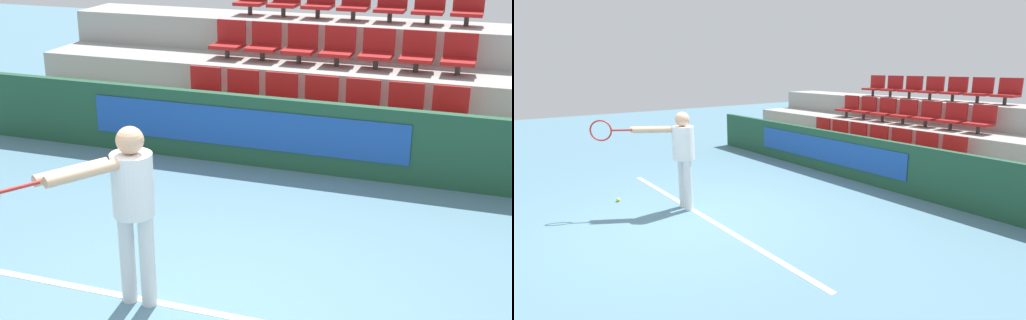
{
  "view_description": "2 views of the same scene",
  "coord_description": "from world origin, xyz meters",
  "views": [
    {
      "loc": [
        2.17,
        -4.36,
        3.19
      ],
      "look_at": [
        0.04,
        1.77,
        0.8
      ],
      "focal_mm": 50.0,
      "sensor_mm": 36.0,
      "label": 1
    },
    {
      "loc": [
        5.16,
        -2.42,
        2.21
      ],
      "look_at": [
        -0.17,
        1.71,
        0.64
      ],
      "focal_mm": 28.0,
      "sensor_mm": 36.0,
      "label": 2
    }
  ],
  "objects": [
    {
      "name": "court_baseline",
      "position": [
        0.0,
        0.28,
        0.0
      ],
      "size": [
        5.45,
        0.08,
        0.01
      ],
      "color": "white",
      "rests_on": "ground"
    },
    {
      "name": "stadium_chair_16",
      "position": [
        -0.55,
        6.38,
        1.71
      ],
      "size": [
        0.44,
        0.41,
        0.53
      ],
      "color": "#333333",
      "rests_on": "bleacher_tier_back"
    },
    {
      "name": "stadium_chair_19",
      "position": [
        1.1,
        6.38,
        1.71
      ],
      "size": [
        0.44,
        0.41,
        0.53
      ],
      "color": "#333333",
      "rests_on": "bleacher_tier_back"
    },
    {
      "name": "stadium_chair_15",
      "position": [
        -1.1,
        6.38,
        1.71
      ],
      "size": [
        0.44,
        0.41,
        0.53
      ],
      "color": "#333333",
      "rests_on": "bleacher_tier_back"
    },
    {
      "name": "stadium_chair_2",
      "position": [
        -0.55,
        4.37,
        0.74
      ],
      "size": [
        0.44,
        0.41,
        0.53
      ],
      "color": "#333333",
      "rests_on": "bleacher_tier_front"
    },
    {
      "name": "stadium_chair_20",
      "position": [
        1.65,
        6.38,
        1.71
      ],
      "size": [
        0.44,
        0.41,
        0.53
      ],
      "color": "#333333",
      "rests_on": "bleacher_tier_back"
    },
    {
      "name": "tennis_player",
      "position": [
        -0.5,
        0.18,
        0.96
      ],
      "size": [
        0.87,
        1.35,
        1.55
      ],
      "rotation": [
        0.0,
        0.0,
        -0.53
      ],
      "color": "silver",
      "rests_on": "ground"
    },
    {
      "name": "stadium_chair_8",
      "position": [
        -1.1,
        5.38,
        1.23
      ],
      "size": [
        0.44,
        0.41,
        0.53
      ],
      "color": "#333333",
      "rests_on": "bleacher_tier_middle"
    },
    {
      "name": "stadium_chair_0",
      "position": [
        -1.65,
        4.37,
        0.74
      ],
      "size": [
        0.44,
        0.41,
        0.53
      ],
      "color": "#333333",
      "rests_on": "bleacher_tier_front"
    },
    {
      "name": "stadium_chair_12",
      "position": [
        1.1,
        5.38,
        1.23
      ],
      "size": [
        0.44,
        0.41,
        0.53
      ],
      "color": "#333333",
      "rests_on": "bleacher_tier_middle"
    },
    {
      "name": "stadium_chair_7",
      "position": [
        -1.65,
        5.38,
        1.23
      ],
      "size": [
        0.44,
        0.41,
        0.53
      ],
      "color": "#333333",
      "rests_on": "bleacher_tier_middle"
    },
    {
      "name": "stadium_chair_9",
      "position": [
        -0.55,
        5.38,
        1.23
      ],
      "size": [
        0.44,
        0.41,
        0.53
      ],
      "color": "#333333",
      "rests_on": "bleacher_tier_middle"
    },
    {
      "name": "stadium_chair_3",
      "position": [
        0.0,
        4.37,
        0.74
      ],
      "size": [
        0.44,
        0.41,
        0.53
      ],
      "color": "#333333",
      "rests_on": "bleacher_tier_front"
    },
    {
      "name": "stadium_chair_11",
      "position": [
        0.55,
        5.38,
        1.23
      ],
      "size": [
        0.44,
        0.41,
        0.53
      ],
      "color": "#333333",
      "rests_on": "bleacher_tier_middle"
    },
    {
      "name": "stadium_chair_4",
      "position": [
        0.55,
        4.37,
        0.74
      ],
      "size": [
        0.44,
        0.41,
        0.53
      ],
      "color": "#333333",
      "rests_on": "bleacher_tier_front"
    },
    {
      "name": "barrier_wall",
      "position": [
        -0.02,
        3.67,
        0.45
      ],
      "size": [
        9.31,
        0.14,
        0.9
      ],
      "color": "#1E4C33",
      "rests_on": "ground"
    },
    {
      "name": "stadium_chair_6",
      "position": [
        1.65,
        4.37,
        0.74
      ],
      "size": [
        0.44,
        0.41,
        0.53
      ],
      "color": "#333333",
      "rests_on": "bleacher_tier_front"
    },
    {
      "name": "stadium_chair_5",
      "position": [
        1.1,
        4.37,
        0.74
      ],
      "size": [
        0.44,
        0.41,
        0.53
      ],
      "color": "#333333",
      "rests_on": "bleacher_tier_front"
    },
    {
      "name": "stadium_chair_13",
      "position": [
        1.65,
        5.38,
        1.23
      ],
      "size": [
        0.44,
        0.41,
        0.53
      ],
      "color": "#333333",
      "rests_on": "bleacher_tier_middle"
    },
    {
      "name": "stadium_chair_18",
      "position": [
        0.55,
        6.38,
        1.71
      ],
      "size": [
        0.44,
        0.41,
        0.53
      ],
      "color": "#333333",
      "rests_on": "bleacher_tier_back"
    },
    {
      "name": "bleacher_tier_front",
      "position": [
        0.0,
        4.25,
        0.24
      ],
      "size": [
        8.91,
        1.01,
        0.49
      ],
      "color": "#9E9E99",
      "rests_on": "ground"
    },
    {
      "name": "stadium_chair_1",
      "position": [
        -1.1,
        4.37,
        0.74
      ],
      "size": [
        0.44,
        0.41,
        0.53
      ],
      "color": "#333333",
      "rests_on": "bleacher_tier_front"
    },
    {
      "name": "stadium_chair_17",
      "position": [
        0.0,
        6.38,
        1.71
      ],
      "size": [
        0.44,
        0.41,
        0.53
      ],
      "color": "#333333",
      "rests_on": "bleacher_tier_back"
    },
    {
      "name": "bleacher_tier_middle",
      "position": [
        0.0,
        5.26,
        0.49
      ],
      "size": [
        8.91,
        1.01,
        0.98
      ],
      "color": "#9E9E99",
      "rests_on": "ground"
    },
    {
      "name": "stadium_chair_10",
      "position": [
        0.0,
        5.38,
        1.23
      ],
      "size": [
        0.44,
        0.41,
        0.53
      ],
      "color": "#333333",
      "rests_on": "bleacher_tier_middle"
    },
    {
      "name": "bleacher_tier_back",
      "position": [
        0.0,
        6.26,
        0.73
      ],
      "size": [
        8.91,
        1.01,
        1.47
      ],
      "color": "#9E9E99",
      "rests_on": "ground"
    }
  ]
}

